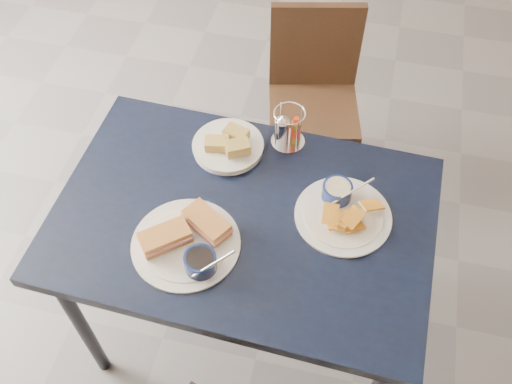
% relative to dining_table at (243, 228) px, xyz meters
% --- Properties ---
extents(ground, '(6.00, 6.00, 0.00)m').
position_rel_dining_table_xyz_m(ground, '(0.07, 0.17, -0.68)').
color(ground, '#59595E').
rests_on(ground, ground).
extents(dining_table, '(1.14, 0.78, 0.75)m').
position_rel_dining_table_xyz_m(dining_table, '(0.00, 0.00, 0.00)').
color(dining_table, black).
rests_on(dining_table, ground).
extents(chair_far, '(0.45, 0.44, 0.80)m').
position_rel_dining_table_xyz_m(chair_far, '(0.10, 0.91, -0.22)').
color(chair_far, black).
rests_on(chair_far, ground).
extents(sandwich_plate, '(0.32, 0.31, 0.12)m').
position_rel_dining_table_xyz_m(sandwich_plate, '(-0.12, -0.14, 0.10)').
color(sandwich_plate, white).
rests_on(sandwich_plate, dining_table).
extents(plantain_plate, '(0.29, 0.29, 0.12)m').
position_rel_dining_table_xyz_m(plantain_plate, '(0.28, 0.08, 0.09)').
color(plantain_plate, white).
rests_on(plantain_plate, dining_table).
extents(bread_basket, '(0.23, 0.23, 0.07)m').
position_rel_dining_table_xyz_m(bread_basket, '(-0.11, 0.24, 0.09)').
color(bread_basket, white).
rests_on(bread_basket, dining_table).
extents(condiment_caddy, '(0.11, 0.11, 0.14)m').
position_rel_dining_table_xyz_m(condiment_caddy, '(0.07, 0.32, 0.13)').
color(condiment_caddy, silver).
rests_on(condiment_caddy, dining_table).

